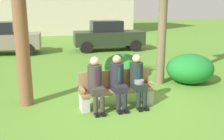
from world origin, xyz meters
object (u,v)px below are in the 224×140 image
(shrub_mid_lawn, at_px, (123,66))
(parked_car_far, at_px, (108,36))
(seated_man_right, at_px, (138,78))
(parked_car_near, at_px, (1,38))
(seated_man_middle, at_px, (118,79))
(park_bench, at_px, (116,90))
(seated_man_left, at_px, (96,81))
(shrub_near_bench, at_px, (190,69))

(shrub_mid_lawn, distance_m, parked_car_far, 5.86)
(seated_man_right, height_order, shrub_mid_lawn, seated_man_right)
(shrub_mid_lawn, height_order, parked_car_near, parked_car_near)
(seated_man_right, relative_size, shrub_mid_lawn, 0.97)
(seated_man_middle, xyz_separation_m, seated_man_right, (0.51, -0.01, -0.01))
(park_bench, height_order, seated_man_left, seated_man_left)
(shrub_near_bench, bearing_deg, seated_man_right, -151.57)
(shrub_mid_lawn, bearing_deg, shrub_near_bench, -36.01)
(park_bench, relative_size, seated_man_middle, 1.42)
(parked_car_near, bearing_deg, shrub_near_bench, -49.69)
(seated_man_left, height_order, seated_man_middle, seated_man_middle)
(shrub_near_bench, distance_m, parked_car_far, 7.10)
(shrub_mid_lawn, distance_m, parked_car_near, 7.65)
(seated_man_left, distance_m, seated_man_right, 1.07)
(park_bench, bearing_deg, shrub_mid_lawn, 66.72)
(shrub_near_bench, bearing_deg, parked_car_far, 95.34)
(seated_man_right, distance_m, parked_car_near, 9.66)
(seated_man_middle, xyz_separation_m, shrub_near_bench, (2.93, 1.30, -0.25))
(shrub_near_bench, distance_m, parked_car_near, 9.85)
(seated_man_right, relative_size, parked_car_near, 0.32)
(seated_man_middle, height_order, shrub_mid_lawn, seated_man_middle)
(shrub_near_bench, height_order, parked_car_near, parked_car_near)
(seated_man_left, relative_size, shrub_near_bench, 0.84)
(park_bench, relative_size, seated_man_left, 1.42)
(seated_man_middle, distance_m, shrub_mid_lawn, 2.87)
(seated_man_left, bearing_deg, shrub_mid_lawn, 58.19)
(park_bench, height_order, shrub_mid_lawn, park_bench)
(seated_man_middle, xyz_separation_m, shrub_mid_lawn, (1.08, 2.64, -0.31))
(parked_car_far, bearing_deg, parked_car_near, 175.58)
(park_bench, relative_size, parked_car_far, 0.46)
(seated_man_left, relative_size, parked_car_near, 0.32)
(parked_car_far, bearing_deg, park_bench, -105.39)
(seated_man_left, bearing_deg, seated_man_middle, 0.06)
(shrub_mid_lawn, xyz_separation_m, parked_car_near, (-4.52, 6.16, 0.42))
(park_bench, distance_m, parked_car_far, 8.55)
(park_bench, xyz_separation_m, seated_man_middle, (0.00, -0.12, 0.31))
(seated_man_left, bearing_deg, seated_man_right, -0.35)
(seated_man_left, distance_m, seated_man_middle, 0.56)
(seated_man_right, height_order, parked_car_near, parked_car_near)
(park_bench, xyz_separation_m, seated_man_right, (0.52, -0.13, 0.30))
(parked_car_near, height_order, parked_car_far, same)
(park_bench, bearing_deg, parked_car_near, 111.61)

